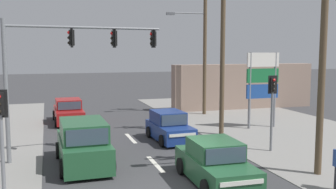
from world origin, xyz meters
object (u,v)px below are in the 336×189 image
object	(u,v)px
pedestal_signal_right_kerb	(272,100)
hatchback_crossing_left	(169,127)
suv_kerbside_parked	(83,145)
sedan_oncoming_mid	(215,164)
utility_pole_background_right	(203,40)
shopping_plaza_sign	(263,79)
pedestal_signal_left_kerb	(1,128)
utility_pole_foreground_right	(320,41)
utility_pole_midground_right	(223,52)
traffic_signal_mast	(64,59)
sedan_receding_far	(68,112)

from	to	relation	value
pedestal_signal_right_kerb	hatchback_crossing_left	xyz separation A→B (m)	(-3.88, 3.54, -1.71)
suv_kerbside_parked	pedestal_signal_right_kerb	bearing A→B (deg)	-1.62
sedan_oncoming_mid	pedestal_signal_right_kerb	bearing A→B (deg)	37.38
utility_pole_background_right	shopping_plaza_sign	bearing A→B (deg)	-75.45
pedestal_signal_left_kerb	suv_kerbside_parked	size ratio (longest dim) A/B	0.78
utility_pole_foreground_right	utility_pole_midground_right	bearing A→B (deg)	92.85
utility_pole_foreground_right	pedestal_signal_left_kerb	world-z (taller)	utility_pole_foreground_right
utility_pole_midground_right	pedestal_signal_left_kerb	xyz separation A→B (m)	(-10.60, -7.26, -2.17)
traffic_signal_mast	shopping_plaza_sign	size ratio (longest dim) A/B	1.49
utility_pole_midground_right	hatchback_crossing_left	distance (m)	5.05
utility_pole_foreground_right	pedestal_signal_left_kerb	xyz separation A→B (m)	(-10.98, 0.28, -2.64)
utility_pole_foreground_right	shopping_plaza_sign	world-z (taller)	utility_pole_foreground_right
pedestal_signal_right_kerb	shopping_plaza_sign	world-z (taller)	shopping_plaza_sign
traffic_signal_mast	sedan_oncoming_mid	xyz separation A→B (m)	(4.85, -5.09, -3.65)
utility_pole_background_right	sedan_receding_far	xyz separation A→B (m)	(-9.62, -0.46, -4.75)
hatchback_crossing_left	sedan_receding_far	distance (m)	8.31
sedan_oncoming_mid	sedan_receding_far	world-z (taller)	same
traffic_signal_mast	sedan_receding_far	bearing A→B (deg)	86.44
utility_pole_midground_right	pedestal_signal_right_kerb	size ratio (longest dim) A/B	2.45
pedestal_signal_left_kerb	sedan_receding_far	xyz separation A→B (m)	(2.64, 13.62, -1.71)
utility_pole_midground_right	utility_pole_background_right	distance (m)	7.08
hatchback_crossing_left	suv_kerbside_parked	distance (m)	5.76
utility_pole_background_right	suv_kerbside_parked	bearing A→B (deg)	-132.14
pedestal_signal_right_kerb	shopping_plaza_sign	distance (m)	5.65
utility_pole_background_right	utility_pole_midground_right	bearing A→B (deg)	-103.65
utility_pole_midground_right	hatchback_crossing_left	bearing A→B (deg)	-172.04
suv_kerbside_parked	utility_pole_midground_right	bearing A→B (deg)	25.35
hatchback_crossing_left	sedan_receding_far	bearing A→B (deg)	124.97
utility_pole_midground_right	pedestal_signal_left_kerb	size ratio (longest dim) A/B	2.45
traffic_signal_mast	utility_pole_foreground_right	bearing A→B (deg)	-30.99
sedan_receding_far	utility_pole_background_right	bearing A→B (deg)	2.75
traffic_signal_mast	pedestal_signal_left_kerb	xyz separation A→B (m)	(-2.11, -5.05, -1.94)
utility_pole_background_right	sedan_receding_far	distance (m)	10.74
suv_kerbside_parked	utility_pole_background_right	bearing A→B (deg)	47.86
pedestal_signal_left_kerb	suv_kerbside_parked	distance (m)	4.68
utility_pole_foreground_right	hatchback_crossing_left	bearing A→B (deg)	116.74
utility_pole_midground_right	hatchback_crossing_left	world-z (taller)	utility_pole_midground_right
pedestal_signal_right_kerb	sedan_receding_far	world-z (taller)	pedestal_signal_right_kerb
shopping_plaza_sign	sedan_receding_far	size ratio (longest dim) A/B	1.08
traffic_signal_mast	shopping_plaza_sign	bearing A→B (deg)	15.66
pedestal_signal_right_kerb	hatchback_crossing_left	size ratio (longest dim) A/B	0.96
utility_pole_midground_right	shopping_plaza_sign	xyz separation A→B (m)	(3.16, 1.06, -1.61)
shopping_plaza_sign	sedan_oncoming_mid	bearing A→B (deg)	-129.14
sedan_oncoming_mid	suv_kerbside_parked	bearing A→B (deg)	140.19
utility_pole_foreground_right	sedan_receding_far	distance (m)	16.79
traffic_signal_mast	pedestal_signal_right_kerb	bearing A→B (deg)	-10.97
sedan_oncoming_mid	traffic_signal_mast	bearing A→B (deg)	133.60
sedan_oncoming_mid	suv_kerbside_parked	xyz separation A→B (m)	(-4.26, 3.55, 0.18)
utility_pole_background_right	pedestal_signal_right_kerb	bearing A→B (deg)	-95.13
traffic_signal_mast	pedestal_signal_right_kerb	xyz separation A→B (m)	(9.18, -1.78, -1.94)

